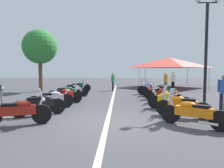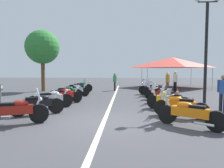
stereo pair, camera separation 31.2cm
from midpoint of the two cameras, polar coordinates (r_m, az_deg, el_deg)
name	(u,v)px [view 2 (the right image)]	position (r m, az deg, el deg)	size (l,w,h in m)	color
ground_plane	(104,122)	(7.19, -1.10, -10.78)	(80.00, 80.00, 0.00)	#424247
lane_centre_stripe	(113,100)	(12.17, 0.91, -4.65)	(22.57, 0.16, 0.01)	beige
motorcycle_left_row_0	(16,111)	(7.41, -24.80, -6.96)	(0.99, 2.10, 1.22)	black
motorcycle_left_row_1	(38,104)	(8.63, -19.38, -5.39)	(1.20, 1.89, 1.00)	black
motorcycle_left_row_2	(51,99)	(9.91, -16.26, -4.10)	(1.30, 1.90, 1.01)	black
motorcycle_left_row_3	(63,95)	(11.28, -13.04, -3.13)	(1.07, 2.00, 0.99)	black
motorcycle_left_row_4	(66,92)	(12.64, -12.23, -2.36)	(1.01, 1.95, 0.99)	black
motorcycle_left_row_5	(75,90)	(13.86, -9.80, -1.76)	(1.13, 1.83, 1.19)	black
motorcycle_left_row_6	(77,88)	(15.24, -9.53, -1.22)	(1.14, 1.81, 1.20)	black
motorcycle_left_row_7	(80,87)	(16.60, -8.49, -0.78)	(1.13, 1.90, 1.01)	black
motorcycle_right_row_0	(189,113)	(6.94, 22.43, -7.66)	(1.36, 1.86, 1.21)	black
motorcycle_right_row_1	(180,105)	(8.22, 19.86, -5.82)	(1.06, 1.95, 1.21)	black
motorcycle_right_row_2	(168,100)	(9.61, 16.62, -4.35)	(1.02, 1.93, 1.21)	black
motorcycle_right_row_3	(165,96)	(11.02, 15.61, -3.32)	(1.29, 1.68, 1.19)	black
motorcycle_right_row_4	(160,93)	(12.44, 14.19, -2.49)	(1.09, 1.79, 1.19)	black
motorcycle_right_row_5	(157,90)	(13.82, 13.32, -1.75)	(1.42, 1.84, 1.22)	black
motorcycle_right_row_6	(152,89)	(15.03, 12.09, -1.28)	(1.05, 2.06, 1.22)	black
street_lamp_twin_globe	(207,32)	(10.76, 26.23, 13.12)	(0.32, 1.22, 5.36)	black
parking_meter	(0,95)	(8.54, -28.44, -2.78)	(0.19, 0.14, 1.29)	slate
traffic_cone_0	(193,104)	(9.99, 22.95, -5.20)	(0.36, 0.36, 0.61)	orange
traffic_cone_1	(177,92)	(14.52, 18.80, -2.31)	(0.36, 0.36, 0.61)	orange
bystander_0	(168,80)	(16.93, 16.13, 0.99)	(0.42, 0.38, 1.69)	brown
bystander_1	(223,91)	(9.87, 30.05, -1.63)	(0.43, 0.37, 1.64)	#1E2338
bystander_2	(175,80)	(17.43, 18.12, 1.14)	(0.48, 0.32, 1.74)	black
bystander_3	(115,80)	(17.81, 1.31, 1.03)	(0.53, 0.32, 1.57)	black
roadside_tree_0	(42,47)	(18.36, -18.82, 9.89)	(2.89, 2.89, 5.26)	brown
event_tent	(172,62)	(22.47, 17.25, 5.90)	(6.60, 6.60, 3.20)	#E54C3F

